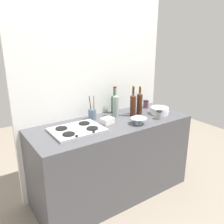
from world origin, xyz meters
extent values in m
plane|color=gray|center=(0.00, 0.00, 0.00)|extent=(6.00, 6.00, 0.00)
cube|color=#4C4C51|center=(0.00, 0.00, 0.45)|extent=(1.80, 0.70, 0.90)
cube|color=white|center=(0.00, 0.38, 1.23)|extent=(1.90, 0.06, 2.46)
cube|color=#B2B2B7|center=(-0.43, -0.01, 0.91)|extent=(0.51, 0.38, 0.02)
cylinder|color=black|center=(-0.56, -0.09, 0.93)|extent=(0.12, 0.12, 0.01)
cylinder|color=black|center=(-0.30, -0.09, 0.93)|extent=(0.12, 0.12, 0.01)
cylinder|color=black|center=(-0.56, 0.08, 0.93)|extent=(0.12, 0.12, 0.01)
cylinder|color=black|center=(-0.30, 0.08, 0.93)|extent=(0.12, 0.12, 0.01)
cylinder|color=black|center=(-0.52, -0.18, 0.93)|extent=(0.02, 0.02, 0.02)
cylinder|color=black|center=(-0.34, -0.18, 0.93)|extent=(0.02, 0.02, 0.02)
cylinder|color=white|center=(0.64, -0.08, 0.91)|extent=(0.21, 0.21, 0.01)
cylinder|color=white|center=(0.64, -0.08, 0.92)|extent=(0.21, 0.21, 0.01)
cylinder|color=white|center=(0.64, -0.08, 0.93)|extent=(0.21, 0.21, 0.01)
cylinder|color=white|center=(0.65, -0.08, 0.95)|extent=(0.21, 0.21, 0.01)
cylinder|color=white|center=(0.64, -0.08, 0.96)|extent=(0.21, 0.21, 0.01)
cylinder|color=white|center=(0.64, -0.08, 0.98)|extent=(0.21, 0.21, 0.01)
cylinder|color=#472314|center=(0.44, 0.06, 1.02)|extent=(0.07, 0.07, 0.24)
cone|color=#472314|center=(0.44, 0.06, 1.15)|extent=(0.07, 0.07, 0.02)
cylinder|color=#472314|center=(0.44, 0.06, 1.20)|extent=(0.02, 0.02, 0.07)
cylinder|color=gold|center=(0.44, 0.06, 1.24)|extent=(0.03, 0.03, 0.02)
cylinder|color=#472314|center=(0.33, 0.05, 1.02)|extent=(0.07, 0.07, 0.24)
cone|color=#472314|center=(0.33, 0.05, 1.15)|extent=(0.07, 0.07, 0.02)
cylinder|color=#472314|center=(0.33, 0.05, 1.21)|extent=(0.03, 0.03, 0.09)
cylinder|color=gold|center=(0.33, 0.05, 1.26)|extent=(0.03, 0.03, 0.02)
cylinder|color=#19471E|center=(0.22, 0.27, 1.00)|extent=(0.08, 0.08, 0.20)
cone|color=#19471E|center=(0.22, 0.27, 1.11)|extent=(0.08, 0.08, 0.03)
cylinder|color=#19471E|center=(0.22, 0.27, 1.17)|extent=(0.02, 0.02, 0.08)
cylinder|color=black|center=(0.22, 0.27, 1.22)|extent=(0.03, 0.03, 0.02)
cylinder|color=gray|center=(0.15, 0.14, 1.02)|extent=(0.07, 0.07, 0.24)
cone|color=gray|center=(0.15, 0.14, 1.15)|extent=(0.07, 0.07, 0.02)
cylinder|color=gray|center=(0.15, 0.14, 1.20)|extent=(0.02, 0.02, 0.08)
cylinder|color=#B21E1E|center=(0.15, 0.14, 1.25)|extent=(0.02, 0.02, 0.02)
cylinder|color=silver|center=(0.21, -0.20, 0.91)|extent=(0.08, 0.08, 0.01)
cone|color=silver|center=(0.21, -0.20, 0.94)|extent=(0.18, 0.18, 0.06)
cube|color=white|center=(-0.06, 0.00, 0.93)|extent=(0.15, 0.12, 0.06)
cylinder|color=slate|center=(-0.13, 0.21, 0.96)|extent=(0.09, 0.09, 0.12)
cylinder|color=#997247|center=(-0.11, 0.20, 1.06)|extent=(0.02, 0.02, 0.22)
cylinder|color=#997247|center=(-0.11, 0.19, 1.06)|extent=(0.01, 0.02, 0.23)
cylinder|color=#262626|center=(-0.14, 0.23, 1.06)|extent=(0.03, 0.02, 0.22)
cylinder|color=#66384C|center=(0.68, 0.21, 0.94)|extent=(0.07, 0.07, 0.09)
cylinder|color=black|center=(0.68, 0.21, 0.99)|extent=(0.07, 0.07, 0.01)
cylinder|color=#9E998C|center=(0.51, -0.21, 0.94)|extent=(0.06, 0.06, 0.09)
cylinder|color=black|center=(0.51, -0.21, 0.99)|extent=(0.07, 0.07, 0.01)
camera|label=1|loc=(-1.38, -2.02, 1.81)|focal=38.10mm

